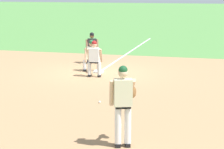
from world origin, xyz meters
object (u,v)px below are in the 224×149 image
Objects in this scene: first_base_bag at (98,72)px; first_baseman at (92,54)px; baseball at (100,102)px; baserunner at (94,57)px; pitcher at (124,101)px; umpire at (92,47)px.

first_baseman is at bearing 55.62° from first_base_bag.
first_baseman reaches higher than baseball.
baserunner reaches higher than first_baseman.
first_base_bag is 0.20× the size of pitcher.
baseball is 7.29m from umpire.
umpire is at bearing 17.29° from first_baseman.
baserunner is at bearing -158.48° from first_baseman.
umpire is at bearing 18.85° from baserunner.
baseball is 5.28m from first_baseman.
first_baseman is at bearing -162.71° from umpire.
baserunner is at bearing 19.24° from baseball.
pitcher is at bearing -159.89° from first_base_bag.
pitcher is 1.27× the size of baserunner.
umpire reaches higher than first_base_bag.
baserunner is 3.20m from umpire.
baserunner is (-0.86, -0.08, 0.75)m from first_base_bag.
first_baseman is 0.92× the size of baserunner.
baseball is 0.04× the size of pitcher.
pitcher is (-8.12, -2.97, 1.01)m from first_base_bag.
baserunner is (3.82, 1.33, 0.76)m from baseball.
baserunner reaches higher than first_base_bag.
first_base_bag is at bearing 20.11° from pitcher.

